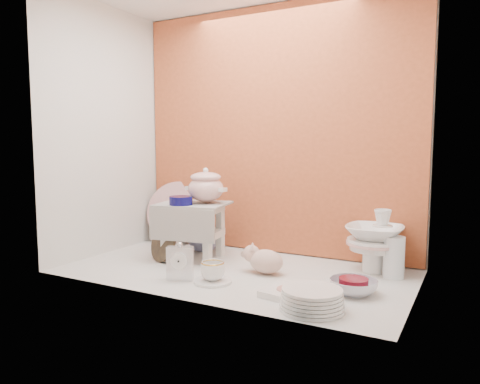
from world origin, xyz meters
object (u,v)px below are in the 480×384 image
object	(u,v)px
floral_platter	(177,213)
porcelain_tower	(374,240)
blue_white_vase	(204,232)
soup_tureen	(206,185)
plush_pig	(266,261)
step_stool	(193,231)
mantel_clock	(180,262)
gold_rim_teacup	(213,271)
crystal_bowl	(353,287)
dinner_plate_stack	(312,299)

from	to	relation	value
floral_platter	porcelain_tower	world-z (taller)	floral_platter
floral_platter	blue_white_vase	distance (m)	0.31
soup_tureen	blue_white_vase	xyz separation A→B (m)	(-0.13, 0.17, -0.32)
plush_pig	blue_white_vase	bearing A→B (deg)	175.36
step_stool	mantel_clock	distance (m)	0.43
step_stool	porcelain_tower	world-z (taller)	porcelain_tower
soup_tureen	porcelain_tower	bearing A→B (deg)	10.56
blue_white_vase	mantel_clock	xyz separation A→B (m)	(0.24, -0.60, -0.02)
plush_pig	gold_rim_teacup	size ratio (longest dim) A/B	1.96
mantel_clock	plush_pig	size ratio (longest dim) A/B	0.81
step_stool	gold_rim_teacup	bearing A→B (deg)	-56.22
soup_tureen	crystal_bowl	xyz separation A→B (m)	(0.92, -0.23, -0.40)
plush_pig	dinner_plate_stack	bearing A→B (deg)	-21.88
blue_white_vase	dinner_plate_stack	world-z (taller)	blue_white_vase
blue_white_vase	crystal_bowl	world-z (taller)	blue_white_vase
mantel_clock	floral_platter	bearing A→B (deg)	103.72
step_stool	plush_pig	bearing A→B (deg)	-21.23
floral_platter	crystal_bowl	bearing A→B (deg)	-20.73
blue_white_vase	porcelain_tower	distance (m)	1.06
dinner_plate_stack	crystal_bowl	size ratio (longest dim) A/B	1.25
mantel_clock	dinner_plate_stack	size ratio (longest dim) A/B	0.71
plush_pig	gold_rim_teacup	world-z (taller)	plush_pig
porcelain_tower	soup_tureen	bearing A→B (deg)	-169.44
step_stool	floral_platter	bearing A→B (deg)	126.70
soup_tureen	dinner_plate_stack	distance (m)	1.04
floral_platter	porcelain_tower	distance (m)	1.33
gold_rim_teacup	crystal_bowl	world-z (taller)	gold_rim_teacup
soup_tureen	crystal_bowl	bearing A→B (deg)	-14.11
blue_white_vase	plush_pig	size ratio (longest dim) A/B	0.98
floral_platter	gold_rim_teacup	bearing A→B (deg)	-43.92
gold_rim_teacup	soup_tureen	bearing A→B (deg)	125.97
floral_platter	gold_rim_teacup	size ratio (longest dim) A/B	3.60
mantel_clock	crystal_bowl	bearing A→B (deg)	-9.37
floral_platter	porcelain_tower	xyz separation A→B (m)	(1.33, -0.10, -0.04)
gold_rim_teacup	dinner_plate_stack	xyz separation A→B (m)	(0.54, -0.12, -0.01)
mantel_clock	gold_rim_teacup	xyz separation A→B (m)	(0.16, 0.04, -0.03)
mantel_clock	dinner_plate_stack	distance (m)	0.71
plush_pig	gold_rim_teacup	xyz separation A→B (m)	(-0.17, -0.26, -0.01)
gold_rim_teacup	porcelain_tower	xyz separation A→B (m)	(0.65, 0.56, 0.11)
mantel_clock	crystal_bowl	world-z (taller)	mantel_clock
floral_platter	plush_pig	bearing A→B (deg)	-25.24
porcelain_tower	gold_rim_teacup	bearing A→B (deg)	-139.19
mantel_clock	crystal_bowl	distance (m)	0.83
gold_rim_teacup	mantel_clock	bearing A→B (deg)	-166.34
floral_platter	dinner_plate_stack	world-z (taller)	floral_platter
dinner_plate_stack	porcelain_tower	distance (m)	0.70
blue_white_vase	plush_pig	bearing A→B (deg)	-27.72
floral_platter	porcelain_tower	bearing A→B (deg)	-4.11
blue_white_vase	plush_pig	xyz separation A→B (m)	(0.57, -0.30, -0.04)
crystal_bowl	soup_tureen	bearing A→B (deg)	165.89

